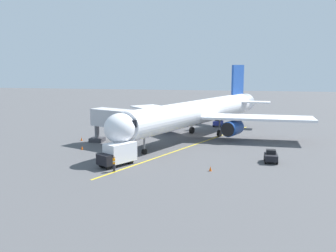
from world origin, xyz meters
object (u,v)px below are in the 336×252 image
jet_bridge (125,120)px  ground_crew_marshaller (114,164)px  safety_cone_nose_right (82,148)px  safety_cone_wing_port (82,139)px  tug_starboard_side (218,123)px  ground_crew_wing_walker (134,135)px  airplane (197,113)px  box_truck_portside (117,154)px  safety_cone_nose_left (210,169)px  tug_near_nose (271,157)px

jet_bridge → ground_crew_marshaller: 13.57m
safety_cone_nose_right → safety_cone_wing_port: bearing=-66.3°
ground_crew_marshaller → tug_starboard_side: (-9.57, -33.05, -0.18)m
ground_crew_wing_walker → tug_starboard_side: 19.98m
airplane → box_truck_portside: (7.28, 18.57, -2.62)m
airplane → jet_bridge: bearing=40.7°
safety_cone_nose_right → ground_crew_wing_walker: bearing=-125.6°
tug_starboard_side → safety_cone_nose_left: bearing=91.5°
tug_near_nose → safety_cone_wing_port: size_ratio=4.22×
ground_crew_marshaller → tug_starboard_side: bearing=-106.1°
airplane → box_truck_portside: 20.12m
airplane → safety_cone_nose_right: airplane is taller
tug_starboard_side → tug_near_nose: bearing=106.5°
safety_cone_nose_left → box_truck_portside: bearing=-2.3°
tug_near_nose → box_truck_portside: 18.27m
ground_crew_marshaller → ground_crew_wing_walker: 17.25m
box_truck_portside → safety_cone_wing_port: 16.33m
box_truck_portside → jet_bridge: bearing=-78.1°
tug_near_nose → safety_cone_nose_left: (6.85, 5.11, -0.43)m
jet_bridge → safety_cone_nose_right: 7.12m
ground_crew_wing_walker → safety_cone_wing_port: bearing=11.4°
ground_crew_marshaller → safety_cone_nose_left: bearing=-168.3°
safety_cone_nose_left → safety_cone_nose_right: size_ratio=1.00×
jet_bridge → tug_starboard_side: bearing=-121.3°
jet_bridge → tug_near_nose: (-19.84, 5.74, -3.06)m
airplane → ground_crew_marshaller: size_ratio=22.34×
tug_starboard_side → safety_cone_nose_left: (-0.80, 30.90, -0.43)m
ground_crew_wing_walker → safety_cone_nose_right: (5.36, 7.49, -0.61)m
airplane → jet_bridge: size_ratio=3.42×
tug_near_nose → safety_cone_wing_port: (27.60, -8.22, -0.43)m
jet_bridge → safety_cone_nose_right: (5.18, 3.42, -3.49)m
airplane → safety_cone_wing_port: bearing=18.2°
safety_cone_nose_right → airplane: bearing=-141.7°
tug_near_nose → tug_starboard_side: (7.65, -25.79, 0.00)m
jet_bridge → tug_starboard_side: (-12.19, -20.04, -3.06)m
airplane → safety_cone_nose_left: (-3.52, 19.01, -3.73)m
jet_bridge → ground_crew_wing_walker: bearing=-92.6°
ground_crew_marshaller → safety_cone_wing_port: size_ratio=3.11×
safety_cone_nose_left → safety_cone_wing_port: 24.67m
safety_cone_nose_left → ground_crew_wing_walker: bearing=-49.4°
safety_cone_nose_left → airplane: bearing=-79.5°
tug_near_nose → safety_cone_nose_right: tug_near_nose is taller
airplane → box_truck_portside: airplane is taller
jet_bridge → safety_cone_nose_left: 17.28m
ground_crew_wing_walker → tug_near_nose: 21.97m
box_truck_portside → safety_cone_wing_port: size_ratio=8.98×
airplane → jet_bridge: (9.47, 8.15, -0.24)m
ground_crew_wing_walker → box_truck_portside: size_ratio=0.35×
safety_cone_nose_left → safety_cone_wing_port: bearing=-32.7°
box_truck_portside → safety_cone_wing_port: box_truck_portside is taller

